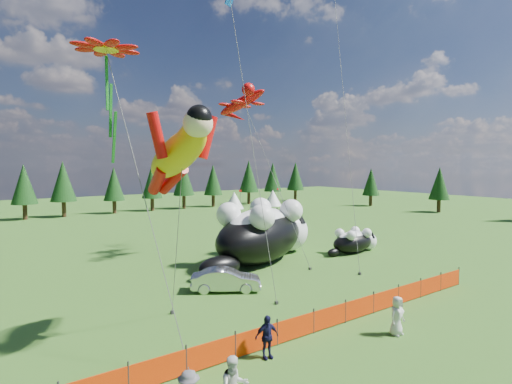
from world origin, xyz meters
TOP-DOWN VIEW (x-y plane):
  - ground at (0.00, 0.00)m, footprint 160.00×160.00m
  - safety_fence at (0.00, -3.00)m, footprint 22.06×0.06m
  - tree_line at (0.00, 45.00)m, footprint 90.00×4.00m
  - festival_tents at (11.00, 40.00)m, footprint 50.00×3.20m
  - cat_large at (5.02, 8.73)m, footprint 12.13×7.88m
  - cat_small at (12.82, 6.66)m, footprint 5.62×2.07m
  - car at (-1.11, 4.15)m, footprint 4.11×3.33m
  - spectator_c at (-3.98, -3.60)m, footprint 1.04×0.65m
  - spectator_e at (1.81, -5.17)m, footprint 0.85×0.58m
  - superhero_kite at (-5.89, -0.02)m, footprint 4.75×5.27m
  - gecko_kite at (4.95, 11.69)m, footprint 5.32×10.62m
  - flower_kite at (-7.82, 2.94)m, footprint 3.93×8.09m
  - diamond_kite_a at (0.12, 5.37)m, footprint 1.16×5.20m
  - diamond_kite_b at (13.37, 9.76)m, footprint 6.27×9.01m

SIDE VIEW (x-z plane):
  - ground at x=0.00m, z-range 0.00..0.00m
  - safety_fence at x=0.00m, z-range -0.05..1.05m
  - car at x=-1.11m, z-range 0.00..1.31m
  - spectator_c at x=-3.98m, z-range 0.00..1.65m
  - spectator_e at x=1.81m, z-range 0.00..1.67m
  - cat_small at x=12.82m, z-range -0.05..1.98m
  - festival_tents at x=11.00m, z-range 0.00..2.80m
  - cat_large at x=5.02m, z-range -0.12..4.49m
  - tree_line at x=0.00m, z-range 0.00..8.00m
  - superhero_kite at x=-5.89m, z-range 2.73..12.70m
  - flower_kite at x=-7.82m, z-range 5.35..18.97m
  - gecko_kite at x=4.95m, z-range 5.05..19.34m
  - diamond_kite_a at x=0.12m, z-range 7.37..25.51m
  - diamond_kite_b at x=13.37m, z-range 8.82..33.67m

